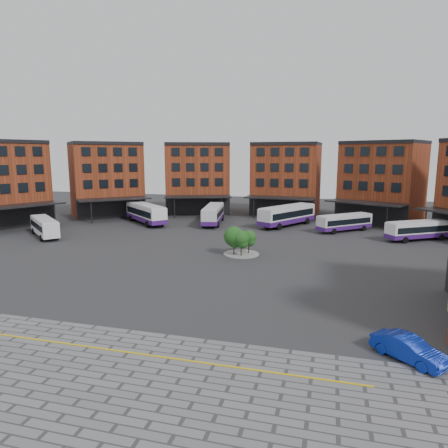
% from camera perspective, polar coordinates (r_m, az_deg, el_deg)
% --- Properties ---
extents(ground, '(160.00, 160.00, 0.00)m').
position_cam_1_polar(ground, '(38.73, -4.36, -8.39)').
color(ground, '#28282B').
rests_on(ground, ground).
extents(paving_zone, '(50.00, 22.00, 0.02)m').
position_cam_1_polar(paving_zone, '(20.33, -21.74, -27.42)').
color(paving_zone, slate).
rests_on(paving_zone, ground).
extents(yellow_line, '(26.00, 0.15, 0.02)m').
position_cam_1_polar(yellow_line, '(26.07, -10.71, -17.92)').
color(yellow_line, gold).
rests_on(yellow_line, paving_zone).
extents(main_building, '(94.14, 42.48, 14.60)m').
position_cam_1_polar(main_building, '(75.05, 1.84, 6.12)').
color(main_building, maroon).
rests_on(main_building, ground).
extents(tree_island, '(4.40, 4.40, 3.58)m').
position_cam_1_polar(tree_island, '(48.44, 2.21, -2.19)').
color(tree_island, gray).
rests_on(tree_island, ground).
extents(bus_a, '(8.97, 8.10, 2.79)m').
position_cam_1_polar(bus_a, '(65.40, -24.27, -0.22)').
color(bus_a, white).
rests_on(bus_a, ground).
extents(bus_b, '(10.97, 10.27, 3.45)m').
position_cam_1_polar(bus_b, '(72.38, -11.12, 1.53)').
color(bus_b, white).
rests_on(bus_b, ground).
extents(bus_c, '(4.46, 11.80, 3.25)m').
position_cam_1_polar(bus_c, '(70.74, -1.56, 1.44)').
color(bus_c, silver).
rests_on(bus_c, ground).
extents(bus_d, '(8.83, 12.20, 3.52)m').
position_cam_1_polar(bus_d, '(69.32, 9.01, 1.27)').
color(bus_d, white).
rests_on(bus_d, ground).
extents(bus_e, '(8.80, 8.23, 2.76)m').
position_cam_1_polar(bus_e, '(66.50, 16.84, 0.24)').
color(bus_e, silver).
rests_on(bus_e, ground).
extents(bus_f, '(9.59, 7.27, 2.79)m').
position_cam_1_polar(bus_f, '(63.48, 26.01, -0.76)').
color(bus_f, white).
rests_on(bus_f, ground).
extents(blue_car, '(4.35, 4.04, 1.45)m').
position_cam_1_polar(blue_car, '(27.18, 24.86, -15.85)').
color(blue_car, '#0C249C').
rests_on(blue_car, ground).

